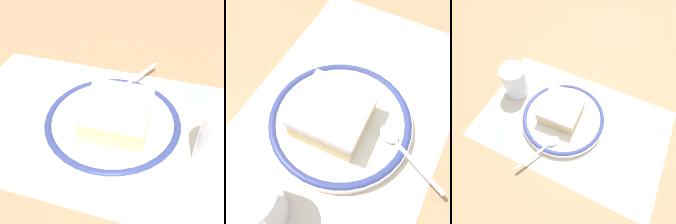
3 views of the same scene
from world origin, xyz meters
The scene contains 8 objects.
ground_plane centered at (0.00, 0.00, 0.00)m, with size 2.40×2.40×0.00m, color #9E7551.
placemat centered at (0.00, 0.00, 0.00)m, with size 0.49×0.31×0.00m, color beige.
plate centered at (0.03, 0.00, 0.01)m, with size 0.22×0.22×0.02m.
cake_slice centered at (0.04, -0.01, 0.04)m, with size 0.10×0.11×0.05m.
spoon centered at (0.03, 0.09, 0.02)m, with size 0.07×0.12×0.01m.
cup centered at (0.19, -0.03, 0.04)m, with size 0.07×0.07×0.09m.
napkin centered at (-0.15, 0.05, 0.00)m, with size 0.11×0.09×0.00m, color white.
sugar_packet centered at (0.15, 0.13, 0.00)m, with size 0.05×0.03×0.01m, color #8CB2E0.
Camera 1 is at (0.12, -0.32, 0.34)m, focal length 46.11 mm.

